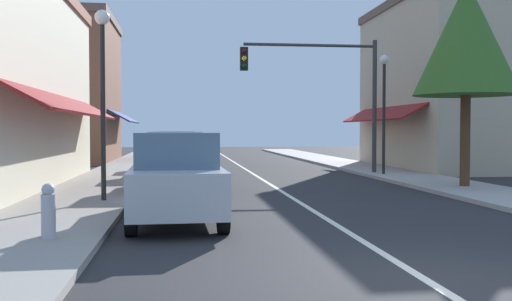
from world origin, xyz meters
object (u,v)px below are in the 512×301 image
Objects in this scene: traffic_signal_mast_arm at (327,81)px; parked_car_far_left at (175,151)px; parked_car_nearest_left at (176,178)px; fire_hydrant at (48,211)px; parked_car_third_left at (173,155)px; street_lamp_left_near at (103,74)px; parked_car_second_left at (176,162)px; tree_right_near at (466,39)px; street_lamp_right_mid at (384,95)px.

parked_car_far_left is at bearing 149.62° from traffic_signal_mast_arm.
fire_hydrant is (-1.96, -2.07, -0.33)m from parked_car_nearest_left.
parked_car_nearest_left is 1.00× the size of parked_car_third_left.
fire_hydrant is at bearing -120.10° from traffic_signal_mast_arm.
parked_car_second_left is at bearing 58.21° from street_lamp_left_near.
tree_right_near is at bearing 12.97° from street_lamp_left_near.
traffic_signal_mast_arm reaches higher than parked_car_nearest_left.
traffic_signal_mast_arm is 1.18× the size of street_lamp_right_mid.
tree_right_near is (2.81, -6.01, 0.83)m from traffic_signal_mast_arm.
parked_car_far_left is at bearing 82.49° from street_lamp_left_near.
parked_car_third_left is 6.76m from traffic_signal_mast_arm.
street_lamp_left_near reaches higher than parked_car_second_left.
street_lamp_left_near is at bearing -120.74° from parked_car_second_left.
traffic_signal_mast_arm is 6.40× the size of fire_hydrant.
parked_car_nearest_left is 5.78m from parked_car_second_left.
street_lamp_right_mid is at bearing -25.19° from traffic_signal_mast_arm.
parked_car_far_left is 0.88× the size of street_lamp_left_near.
parked_car_second_left is 0.65× the size of tree_right_near.
tree_right_near is 7.31× the size of fire_hydrant.
parked_car_second_left is 1.00× the size of parked_car_far_left.
traffic_signal_mast_arm is at bearing 115.09° from tree_right_near.
tree_right_near is at bearing -48.73° from parked_car_far_left.
street_lamp_right_mid reaches higher than street_lamp_left_near.
parked_car_second_left is 9.20m from parked_car_far_left.
tree_right_near reaches higher than traffic_signal_mast_arm.
street_lamp_left_near reaches higher than parked_car_third_left.
street_lamp_right_mid reaches higher than parked_car_third_left.
parked_car_second_left is 0.87× the size of street_lamp_right_mid.
parked_car_third_left is 1.00× the size of parked_car_far_left.
parked_car_nearest_left and parked_car_far_left have the same top height.
street_lamp_right_mid is (9.67, 7.46, 0.01)m from street_lamp_left_near.
parked_car_nearest_left and parked_car_third_left have the same top height.
traffic_signal_mast_arm is (5.93, 5.65, 2.89)m from parked_car_second_left.
street_lamp_left_near is (-1.58, -11.97, 2.30)m from parked_car_far_left.
parked_car_far_left is at bearing 89.23° from parked_car_nearest_left.
tree_right_near reaches higher than parked_car_far_left.
parked_car_second_left is at bearing 89.09° from parked_car_nearest_left.
tree_right_near reaches higher than street_lamp_right_mid.
parked_car_far_left is (-0.14, 9.20, 0.00)m from parked_car_second_left.
traffic_signal_mast_arm is 0.88× the size of tree_right_near.
parked_car_second_left is at bearing 177.65° from tree_right_near.
parked_car_third_left is at bearing -173.75° from traffic_signal_mast_arm.
parked_car_third_left is 4.77× the size of fire_hydrant.
parked_car_third_left is 8.43m from street_lamp_right_mid.
street_lamp_left_near is at bearing -99.11° from parked_car_far_left.
parked_car_nearest_left is 13.32m from street_lamp_right_mid.
parked_car_far_left is 7.60m from traffic_signal_mast_arm.
traffic_signal_mast_arm is at bearing 47.75° from street_lamp_left_near.
street_lamp_left_near is at bearing -167.03° from tree_right_near.
tree_right_near is at bearing -64.91° from traffic_signal_mast_arm.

